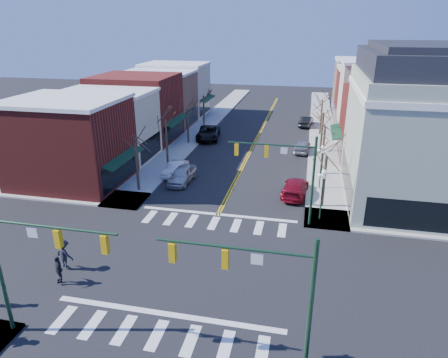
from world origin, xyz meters
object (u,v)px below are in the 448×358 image
Objects in this scene: victorian_corner at (427,127)px; lamppost_corner at (323,186)px; lamppost_midblock at (322,160)px; pedestrian_dark_b at (64,254)px; car_left_near at (182,175)px; car_right_near at (295,188)px; car_left_mid at (175,169)px; car_right_mid at (302,146)px; car_right_far at (306,121)px; pedestrian_dark_a at (59,269)px; car_left_far at (208,133)px.

lamppost_corner is at bearing -144.14° from victorian_corner.
lamppost_midblock reaches higher than pedestrian_dark_b.
pedestrian_dark_b is (-16.04, -10.37, -1.85)m from lamppost_corner.
car_left_near is 11.13m from car_right_near.
car_right_mid is (12.60, 10.72, 0.06)m from car_left_mid.
lamppost_midblock is 24.90m from car_right_far.
lamppost_midblock is 3.63m from car_right_near.
car_right_far reaches higher than car_right_mid.
car_right_mid is 32.75m from pedestrian_dark_a.
car_left_far is (0.00, 13.86, 0.17)m from car_left_mid.
car_right_far is 45.19m from pedestrian_dark_a.
lamppost_corner is 5.57m from car_right_near.
car_left_near is at bearing -175.61° from lamppost_midblock.
victorian_corner is 12.11m from car_right_near.
pedestrian_dark_a is at bearing -130.22° from lamppost_midblock.
pedestrian_dark_b reaches higher than car_left_far.
lamppost_midblock is 1.05× the size of car_left_mid.
pedestrian_dark_b is (-24.34, -16.37, -5.54)m from victorian_corner.
car_left_far reaches higher than car_right_mid.
victorian_corner is 3.28× the size of car_right_mid.
car_right_near is 1.19× the size of car_right_mid.
car_right_near is at bearing 94.28° from car_right_mid.
car_right_far is at bearing -95.93° from pedestrian_dark_b.
car_right_far is at bearing 67.49° from car_left_mid.
car_left_near is 2.23m from car_left_mid.
car_left_mid is (-14.60, 7.28, -2.28)m from lamppost_corner.
pedestrian_dark_a reaches higher than car_right_far.
lamppost_corner and lamppost_midblock have the same top height.
lamppost_corner is 1.00× the size of lamppost_midblock.
lamppost_midblock is 0.84× the size of car_right_near.
car_right_near is at bearing -1.54° from car_left_near.
victorian_corner reaches higher than lamppost_corner.
car_left_near reaches higher than car_right_near.
victorian_corner is 3.46× the size of car_left_mid.
car_left_far is 31.54m from pedestrian_dark_b.
pedestrian_dark_a is (-15.50, -18.33, -1.94)m from lamppost_midblock.
victorian_corner is 27.81m from car_right_far.
car_left_far is 12.99m from car_right_mid.
car_right_near is 26.61m from car_right_far.
lamppost_corner reaches higher than car_right_far.
car_right_near is at bearing -139.36° from lamppost_midblock.
car_right_mid is (-10.30, 12.00, -5.92)m from victorian_corner.
car_right_mid is (-2.00, 11.50, -2.22)m from lamppost_midblock.
car_left_far is 3.53× the size of pedestrian_dark_a.
car_right_far is (0.39, 26.61, 0.02)m from car_right_near.
lamppost_corner is 2.25× the size of pedestrian_dark_b.
victorian_corner reaches higher than car_left_near.
victorian_corner is 10.89m from lamppost_corner.
victorian_corner reaches higher than car_right_near.
car_left_far is 16.30m from car_right_far.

